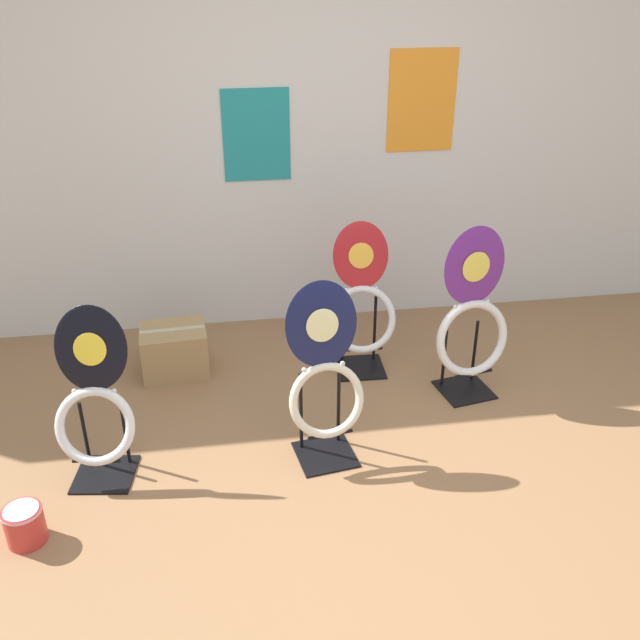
{
  "coord_description": "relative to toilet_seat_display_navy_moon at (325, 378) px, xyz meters",
  "views": [
    {
      "loc": [
        -0.64,
        -2.16,
        2.28
      ],
      "look_at": [
        -0.15,
        1.05,
        0.55
      ],
      "focal_mm": 40.0,
      "sensor_mm": 36.0,
      "label": 1
    }
  ],
  "objects": [
    {
      "name": "ground_plane",
      "position": [
        0.19,
        -0.66,
        -0.45
      ],
      "size": [
        14.0,
        14.0,
        0.0
      ],
      "primitive_type": "plane",
      "color": "#8E6642"
    },
    {
      "name": "wall_back",
      "position": [
        0.19,
        1.52,
        0.85
      ],
      "size": [
        8.0,
        0.07,
        2.6
      ],
      "color": "silver",
      "rests_on": "ground_plane"
    },
    {
      "name": "toilet_seat_display_navy_moon",
      "position": [
        0.0,
        0.0,
        0.0
      ],
      "size": [
        0.39,
        0.32,
        0.93
      ],
      "color": "black",
      "rests_on": "ground_plane"
    },
    {
      "name": "toilet_seat_display_crimson_swirl",
      "position": [
        0.34,
        0.78,
        -0.04
      ],
      "size": [
        0.4,
        0.3,
        0.89
      ],
      "color": "black",
      "rests_on": "ground_plane"
    },
    {
      "name": "toilet_seat_display_purple_note",
      "position": [
        0.88,
        0.44,
        0.01
      ],
      "size": [
        0.45,
        0.33,
        0.99
      ],
      "color": "black",
      "rests_on": "ground_plane"
    },
    {
      "name": "toilet_seat_display_jazz_black",
      "position": [
        -1.07,
        0.02,
        -0.07
      ],
      "size": [
        0.4,
        0.34,
        0.85
      ],
      "color": "black",
      "rests_on": "ground_plane"
    },
    {
      "name": "paint_can",
      "position": [
        -1.35,
        -0.39,
        -0.36
      ],
      "size": [
        0.17,
        0.17,
        0.17
      ],
      "color": "red",
      "rests_on": "ground_plane"
    },
    {
      "name": "storage_box",
      "position": [
        -0.75,
        0.9,
        -0.31
      ],
      "size": [
        0.4,
        0.32,
        0.29
      ],
      "color": "#A37F51",
      "rests_on": "ground_plane"
    }
  ]
}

